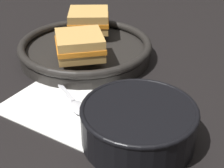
% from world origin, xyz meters
% --- Properties ---
extents(ground_plane, '(4.00, 4.00, 0.00)m').
position_xyz_m(ground_plane, '(0.00, 0.00, 0.00)').
color(ground_plane, black).
extents(napkin, '(0.24, 0.21, 0.00)m').
position_xyz_m(napkin, '(-0.05, 0.01, 0.00)').
color(napkin, white).
rests_on(napkin, ground_plane).
extents(soup_bowl, '(0.18, 0.18, 0.06)m').
position_xyz_m(soup_bowl, '(0.10, -0.04, 0.04)').
color(soup_bowl, black).
rests_on(soup_bowl, ground_plane).
extents(spoon, '(0.14, 0.11, 0.01)m').
position_xyz_m(spoon, '(-0.04, 0.00, 0.01)').
color(spoon, silver).
rests_on(spoon, napkin).
extents(skillet, '(0.30, 0.30, 0.04)m').
position_xyz_m(skillet, '(-0.12, 0.19, 0.02)').
color(skillet, black).
rests_on(skillet, ground_plane).
extents(sandwich_near_left, '(0.13, 0.14, 0.05)m').
position_xyz_m(sandwich_near_left, '(-0.09, 0.12, 0.07)').
color(sandwich_near_left, tan).
rests_on(sandwich_near_left, skillet).
extents(sandwich_near_right, '(0.13, 0.13, 0.05)m').
position_xyz_m(sandwich_near_right, '(-0.15, 0.26, 0.07)').
color(sandwich_near_right, tan).
rests_on(sandwich_near_right, skillet).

